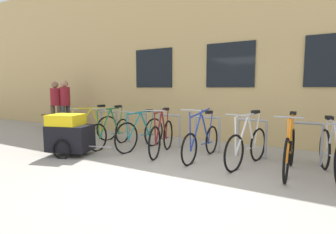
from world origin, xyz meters
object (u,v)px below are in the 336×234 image
object	(u,v)px
bicycle_white	(247,146)
backpack	(60,130)
bicycle_blue	(202,141)
person_by_bench	(65,102)
wooden_bench	(59,119)
bicycle_maroon	(162,137)
bike_trailer	(69,134)
bicycle_yellow	(91,129)
bicycle_orange	(290,150)
bicycle_silver	(332,154)
bicycle_teal	(141,133)
bicycle_green	(111,132)
person_browsing	(56,103)

from	to	relation	value
bicycle_white	backpack	xyz separation A→B (m)	(-5.62, 0.17, -0.16)
bicycle_blue	person_by_bench	distance (m)	5.33
backpack	wooden_bench	bearing A→B (deg)	147.28
bicycle_maroon	bike_trailer	size ratio (longest dim) A/B	1.13
bicycle_yellow	backpack	world-z (taller)	bicycle_yellow
bicycle_maroon	backpack	distance (m)	3.75
bicycle_orange	bike_trailer	bearing A→B (deg)	-166.27
bicycle_blue	bicycle_orange	xyz separation A→B (m)	(1.69, -0.09, 0.03)
bicycle_yellow	bike_trailer	xyz separation A→B (m)	(0.55, -1.18, 0.08)
bicycle_orange	bicycle_yellow	world-z (taller)	bicycle_orange
bicycle_silver	bike_trailer	xyz separation A→B (m)	(-4.98, -1.10, 0.07)
bicycle_teal	bike_trailer	xyz separation A→B (m)	(-1.06, -1.23, 0.08)
bicycle_green	bicycle_yellow	size ratio (longest dim) A/B	1.01
bicycle_green	bicycle_white	size ratio (longest dim) A/B	1.04
wooden_bench	person_by_bench	world-z (taller)	person_by_bench
bicycle_yellow	bicycle_silver	bearing A→B (deg)	-0.80
bicycle_teal	person_browsing	bearing A→B (deg)	171.43
bicycle_maroon	bicycle_silver	bearing A→B (deg)	-0.06
bicycle_green	person_by_bench	size ratio (longest dim) A/B	0.98
bicycle_maroon	wooden_bench	size ratio (longest dim) A/B	1.10
bicycle_yellow	wooden_bench	world-z (taller)	bicycle_yellow
bicycle_white	bike_trailer	size ratio (longest dim) A/B	1.11
bicycle_yellow	person_browsing	bearing A→B (deg)	164.23
bicycle_blue	person_browsing	distance (m)	5.54
bicycle_silver	bicycle_teal	size ratio (longest dim) A/B	1.07
bicycle_white	bicycle_yellow	xyz separation A→B (m)	(-4.15, 0.04, 0.00)
bicycle_blue	backpack	bearing A→B (deg)	178.16
bicycle_orange	bicycle_teal	bearing A→B (deg)	177.07
bicycle_maroon	bicycle_yellow	bearing A→B (deg)	178.15
bicycle_maroon	bicycle_teal	size ratio (longest dim) A/B	0.98
bicycle_green	bike_trailer	distance (m)	1.13
bicycle_maroon	bicycle_blue	distance (m)	0.94
person_by_bench	person_browsing	bearing A→B (deg)	-143.61
person_by_bench	bicycle_maroon	bearing A→B (deg)	-11.77
bicycle_white	bicycle_orange	size ratio (longest dim) A/B	0.91
bicycle_orange	person_browsing	size ratio (longest dim) A/B	1.06
bicycle_maroon	bicycle_yellow	world-z (taller)	bicycle_maroon
bicycle_white	person_by_bench	world-z (taller)	person_by_bench
bicycle_maroon	bike_trailer	bearing A→B (deg)	-147.44
bicycle_maroon	bike_trailer	xyz separation A→B (m)	(-1.73, -1.10, 0.08)
bicycle_white	bicycle_blue	bearing A→B (deg)	178.61
bicycle_teal	bicycle_white	distance (m)	2.55
bicycle_green	person_by_bench	distance (m)	2.99
bicycle_teal	bicycle_yellow	xyz separation A→B (m)	(-1.60, -0.06, -0.00)
bicycle_orange	backpack	world-z (taller)	bicycle_orange
bike_trailer	bicycle_maroon	bearing A→B (deg)	32.56
bicycle_maroon	person_by_bench	world-z (taller)	person_by_bench
bicycle_yellow	person_browsing	xyz separation A→B (m)	(-2.26, 0.64, 0.60)
bicycle_blue	bike_trailer	bearing A→B (deg)	-156.58
bicycle_green	bike_trailer	xyz separation A→B (m)	(-0.22, -1.10, 0.09)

